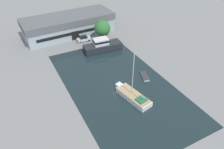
{
  "coord_description": "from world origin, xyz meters",
  "views": [
    {
      "loc": [
        -19.49,
        -34.19,
        30.78
      ],
      "look_at": [
        0.0,
        3.0,
        1.0
      ],
      "focal_mm": 35.0,
      "sensor_mm": 36.0,
      "label": 1
    }
  ],
  "objects": [
    {
      "name": "quay_tree_near_building",
      "position": [
        6.52,
        21.74,
        4.11
      ],
      "size": [
        4.92,
        4.92,
        6.57
      ],
      "color": "brown",
      "rests_on": "ground"
    },
    {
      "name": "small_dinghy",
      "position": [
        7.08,
        -0.43,
        0.28
      ],
      "size": [
        2.42,
        3.84,
        0.54
      ],
      "rotation": [
        0.0,
        0.0,
        2.83
      ],
      "color": "white",
      "rests_on": "water_canal"
    },
    {
      "name": "ground_plane",
      "position": [
        0.0,
        0.0,
        0.0
      ],
      "size": [
        440.0,
        440.0,
        0.0
      ],
      "primitive_type": "plane",
      "color": "gray"
    },
    {
      "name": "sailboat_moored",
      "position": [
        0.5,
        -5.51,
        0.66
      ],
      "size": [
        4.34,
        9.61,
        10.66
      ],
      "rotation": [
        0.0,
        0.0,
        0.19
      ],
      "color": "white",
      "rests_on": "water_canal"
    },
    {
      "name": "warehouse_building",
      "position": [
        -0.81,
        31.73,
        3.06
      ],
      "size": [
        29.3,
        11.9,
        6.04
      ],
      "rotation": [
        0.0,
        0.0,
        0.04
      ],
      "color": "#99A8B2",
      "rests_on": "ground"
    },
    {
      "name": "parked_car",
      "position": [
        1.24,
        24.19,
        0.85
      ],
      "size": [
        4.24,
        1.91,
        1.71
      ],
      "rotation": [
        0.0,
        0.0,
        4.69
      ],
      "color": "silver",
      "rests_on": "ground"
    },
    {
      "name": "motor_cruiser",
      "position": [
        3.87,
        16.41,
        1.36
      ],
      "size": [
        11.26,
        4.6,
        3.71
      ],
      "rotation": [
        0.0,
        0.0,
        1.5
      ],
      "color": "#23282D",
      "rests_on": "water_canal"
    },
    {
      "name": "water_canal",
      "position": [
        0.0,
        0.0,
        0.0
      ],
      "size": [
        21.87,
        39.99,
        0.01
      ],
      "primitive_type": "cube",
      "color": "#19282D",
      "rests_on": "ground"
    }
  ]
}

